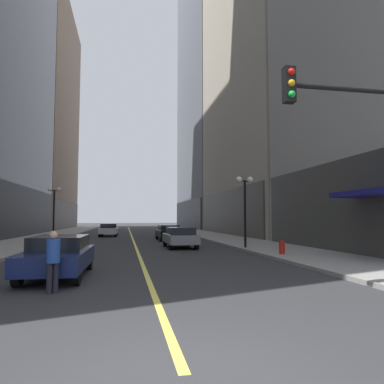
{
  "coord_description": "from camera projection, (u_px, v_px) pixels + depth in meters",
  "views": [
    {
      "loc": [
        -0.75,
        -4.44,
        1.92
      ],
      "look_at": [
        5.75,
        30.1,
        4.48
      ],
      "focal_mm": 33.42,
      "sensor_mm": 36.0,
      "label": 1
    }
  ],
  "objects": [
    {
      "name": "street_lamp_right_mid",
      "position": [
        245.0,
        196.0,
        21.65
      ],
      "size": [
        1.06,
        0.36,
        4.43
      ],
      "color": "black",
      "rests_on": "ground"
    },
    {
      "name": "storefront_awning_right",
      "position": [
        376.0,
        193.0,
        15.11
      ],
      "size": [
        1.6,
        4.46,
        3.12
      ],
      "color": "navy",
      "rests_on": "ground"
    },
    {
      "name": "lane_centre_stripe",
      "position": [
        132.0,
        236.0,
        38.66
      ],
      "size": [
        0.16,
        70.0,
        0.01
      ],
      "primitive_type": "cube",
      "color": "#E5D64C",
      "rests_on": "ground"
    },
    {
      "name": "ground_plane",
      "position": [
        132.0,
        236.0,
        38.66
      ],
      "size": [
        200.0,
        200.0,
        0.0
      ],
      "primitive_type": "plane",
      "color": "#2D2D30"
    },
    {
      "name": "car_silver",
      "position": [
        109.0,
        229.0,
        37.69
      ],
      "size": [
        1.88,
        4.82,
        1.32
      ],
      "color": "#B7B7BC",
      "rests_on": "ground"
    },
    {
      "name": "fire_hydrant_right",
      "position": [
        282.0,
        249.0,
        17.6
      ],
      "size": [
        0.28,
        0.28,
        0.8
      ],
      "primitive_type": "cylinder",
      "color": "red",
      "rests_on": "ground"
    },
    {
      "name": "street_lamp_left_far",
      "position": [
        54.0,
        201.0,
        28.93
      ],
      "size": [
        1.06,
        0.36,
        4.43
      ],
      "color": "black",
      "rests_on": "ground"
    },
    {
      "name": "sidewalk_left",
      "position": [
        51.0,
        236.0,
        37.14
      ],
      "size": [
        4.5,
        78.0,
        0.15
      ],
      "primitive_type": "cube",
      "color": "gray",
      "rests_on": "ground"
    },
    {
      "name": "car_black",
      "position": [
        168.0,
        232.0,
        30.65
      ],
      "size": [
        1.9,
        4.41,
        1.32
      ],
      "color": "black",
      "rests_on": "ground"
    },
    {
      "name": "car_navy",
      "position": [
        59.0,
        255.0,
        11.69
      ],
      "size": [
        1.88,
        4.57,
        1.32
      ],
      "color": "#141E4C",
      "rests_on": "ground"
    },
    {
      "name": "sidewalk_right",
      "position": [
        206.0,
        234.0,
        40.19
      ],
      "size": [
        4.5,
        78.0,
        0.15
      ],
      "primitive_type": "cube",
      "color": "gray",
      "rests_on": "ground"
    },
    {
      "name": "traffic_light_near_right",
      "position": [
        369.0,
        146.0,
        9.1
      ],
      "size": [
        3.43,
        0.35,
        5.65
      ],
      "color": "black",
      "rests_on": "ground"
    },
    {
      "name": "pedestrian_in_blue_hoodie",
      "position": [
        53.0,
        257.0,
        9.17
      ],
      "size": [
        0.47,
        0.47,
        1.59
      ],
      "color": "black",
      "rests_on": "ground"
    },
    {
      "name": "building_right_far",
      "position": [
        215.0,
        12.0,
        69.13
      ],
      "size": [
        11.05,
        26.0,
        83.73
      ],
      "color": "slate",
      "rests_on": "ground"
    },
    {
      "name": "car_grey",
      "position": [
        180.0,
        237.0,
        22.94
      ],
      "size": [
        1.86,
        4.1,
        1.32
      ],
      "color": "slate",
      "rests_on": "ground"
    },
    {
      "name": "building_left_far",
      "position": [
        22.0,
        116.0,
        61.2
      ],
      "size": [
        15.79,
        26.0,
        39.01
      ],
      "color": "gray",
      "rests_on": "ground"
    }
  ]
}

